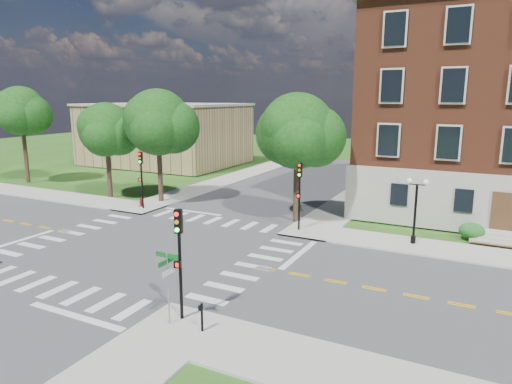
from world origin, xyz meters
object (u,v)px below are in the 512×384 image
at_px(street_sign_pole, 168,274).
at_px(fire_hydrant, 141,202).
at_px(traffic_signal_nw, 141,172).
at_px(traffic_signal_se, 179,250).
at_px(twin_lamp_west, 416,207).
at_px(traffic_signal_ne, 299,187).
at_px(push_button_post, 202,316).

distance_m(street_sign_pole, fire_hydrant, 21.71).
xyz_separation_m(traffic_signal_nw, street_sign_pole, (14.40, -15.20, -0.88)).
relative_size(traffic_signal_nw, street_sign_pole, 1.55).
bearing_deg(traffic_signal_se, twin_lamp_west, 64.30).
bearing_deg(traffic_signal_ne, traffic_signal_nw, -179.92).
relative_size(street_sign_pole, fire_hydrant, 4.13).
relative_size(twin_lamp_west, push_button_post, 3.53).
distance_m(traffic_signal_ne, fire_hydrant, 14.95).
distance_m(traffic_signal_ne, street_sign_pole, 15.24).
bearing_deg(traffic_signal_se, push_button_post, -20.65).
xyz_separation_m(push_button_post, fire_hydrant, (-16.50, 15.54, -0.33)).
height_order(traffic_signal_se, push_button_post, traffic_signal_se).
distance_m(twin_lamp_west, fire_hydrant, 22.51).
relative_size(twin_lamp_west, fire_hydrant, 5.64).
distance_m(traffic_signal_se, traffic_signal_nw, 20.62).
bearing_deg(twin_lamp_west, push_button_post, -110.69).
height_order(traffic_signal_ne, street_sign_pole, traffic_signal_ne).
bearing_deg(traffic_signal_ne, twin_lamp_west, 3.81).
xyz_separation_m(traffic_signal_se, street_sign_pole, (-0.18, -0.60, -0.88)).
bearing_deg(twin_lamp_west, street_sign_pole, -115.36).
xyz_separation_m(traffic_signal_nw, twin_lamp_west, (21.85, 0.53, -0.66)).
bearing_deg(traffic_signal_se, traffic_signal_nw, 134.95).
xyz_separation_m(traffic_signal_ne, twin_lamp_west, (7.72, 0.51, -0.66)).
bearing_deg(twin_lamp_west, traffic_signal_se, -115.70).
bearing_deg(fire_hydrant, traffic_signal_nw, -37.46).
height_order(traffic_signal_se, traffic_signal_nw, same).
height_order(street_sign_pole, fire_hydrant, street_sign_pole).
xyz_separation_m(traffic_signal_nw, fire_hydrant, (-0.56, 0.43, -2.72)).
relative_size(traffic_signal_ne, traffic_signal_nw, 1.00).
xyz_separation_m(twin_lamp_west, fire_hydrant, (-22.41, -0.11, -2.06)).
distance_m(twin_lamp_west, push_button_post, 16.81).
height_order(traffic_signal_se, fire_hydrant, traffic_signal_se).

